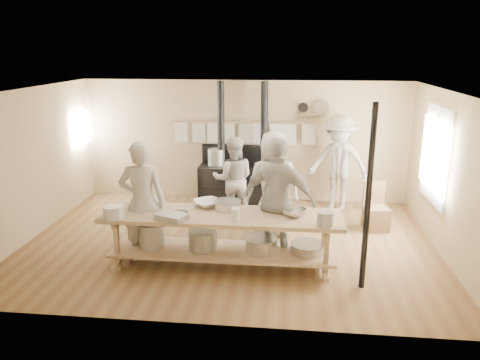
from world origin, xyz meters
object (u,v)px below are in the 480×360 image
object	(u,v)px
cook_left	(233,179)
roasting_pan	(171,217)
cook_far_left	(143,202)
stove	(242,180)
prep_table	(221,234)
cook_right	(278,201)
cook_by_window	(339,163)
cook_center	(273,185)
chair	(376,216)

from	to	relation	value
cook_left	roasting_pan	world-z (taller)	cook_left
roasting_pan	cook_far_left	bearing A→B (deg)	143.83
stove	cook_far_left	size ratio (longest dim) A/B	1.34
cook_far_left	roasting_pan	world-z (taller)	cook_far_left
prep_table	cook_far_left	bearing A→B (deg)	176.64
prep_table	cook_right	size ratio (longest dim) A/B	1.82
stove	cook_by_window	bearing A→B (deg)	-4.80
cook_center	roasting_pan	size ratio (longest dim) A/B	4.45
cook_by_window	chair	distance (m)	1.42
stove	cook_far_left	xyz separation A→B (m)	(-1.23, -2.95, 0.45)
chair	prep_table	bearing A→B (deg)	-157.23
cook_center	chair	size ratio (longest dim) A/B	2.16
cook_far_left	chair	xyz separation A→B (m)	(3.84, 1.73, -0.71)
chair	cook_right	bearing A→B (deg)	-151.55
cook_right	cook_by_window	size ratio (longest dim) A/B	1.00
cook_left	cook_right	xyz separation A→B (m)	(0.90, -1.73, 0.16)
roasting_pan	cook_left	bearing A→B (deg)	75.34
prep_table	chair	world-z (taller)	chair
cook_far_left	cook_left	bearing A→B (deg)	-128.90
cook_far_left	roasting_pan	xyz separation A→B (m)	(0.55, -0.40, -0.07)
cook_right	roasting_pan	distance (m)	1.65
roasting_pan	stove	bearing A→B (deg)	78.49
stove	chair	distance (m)	2.89
prep_table	roasting_pan	size ratio (longest dim) A/B	8.44
roasting_pan	cook_by_window	bearing A→B (deg)	49.90
prep_table	cook_left	distance (m)	2.05
stove	cook_center	size ratio (longest dim) A/B	1.37
prep_table	cook_far_left	distance (m)	1.31
cook_left	prep_table	bearing A→B (deg)	86.08
cook_left	cook_right	distance (m)	1.96
cook_center	cook_right	bearing A→B (deg)	88.10
stove	roasting_pan	world-z (taller)	stove
cook_far_left	cook_center	xyz separation A→B (m)	(1.96, 1.23, -0.02)
stove	cook_left	size ratio (longest dim) A/B	1.57
prep_table	cook_by_window	bearing A→B (deg)	54.97
chair	cook_center	bearing A→B (deg)	-177.07
cook_center	cook_by_window	size ratio (longest dim) A/B	0.96
cook_far_left	cook_by_window	bearing A→B (deg)	-147.37
prep_table	cook_far_left	world-z (taller)	cook_far_left
prep_table	cook_center	xyz separation A→B (m)	(0.73, 1.30, 0.43)
roasting_pan	cook_right	bearing A→B (deg)	22.47
prep_table	chair	size ratio (longest dim) A/B	4.10
stove	prep_table	size ratio (longest dim) A/B	0.72
prep_table	cook_center	size ratio (longest dim) A/B	1.90
prep_table	cook_by_window	distance (m)	3.51
cook_left	stove	bearing A→B (deg)	-99.41
cook_left	cook_center	distance (m)	1.08
cook_left	cook_center	world-z (taller)	cook_center
cook_left	cook_center	size ratio (longest dim) A/B	0.87
cook_center	cook_right	world-z (taller)	cook_right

